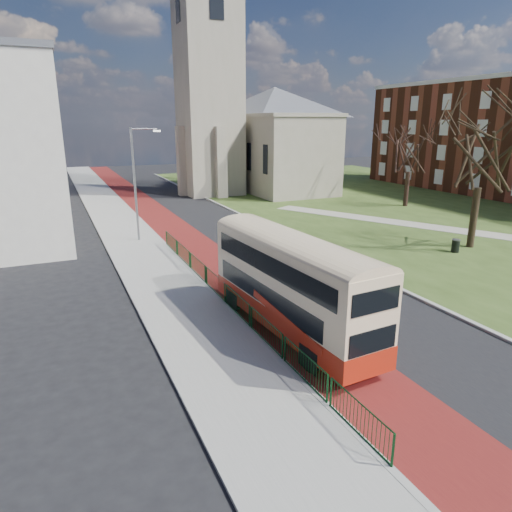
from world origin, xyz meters
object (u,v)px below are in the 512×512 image
bus (291,280)px  winter_tree_far (411,144)px  streetlamp (137,179)px  litter_bin (456,246)px  winter_tree_near (485,138)px

bus → winter_tree_far: bearing=36.3°
streetlamp → winter_tree_far: size_ratio=0.88×
winter_tree_far → litter_bin: size_ratio=10.26×
winter_tree_far → bus: bearing=-139.7°
litter_bin → winter_tree_near: bearing=16.0°
streetlamp → bus: 18.34m
streetlamp → winter_tree_near: (20.80, -11.23, 2.85)m
winter_tree_near → litter_bin: (-2.05, -0.59, -6.96)m
streetlamp → winter_tree_far: winter_tree_far is taller
litter_bin → winter_tree_far: bearing=58.7°
litter_bin → bus: bearing=-158.9°
streetlamp → litter_bin: 22.54m
bus → streetlamp: bearing=94.8°
bus → winter_tree_far: 33.26m
winter_tree_near → bus: bearing=-159.4°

